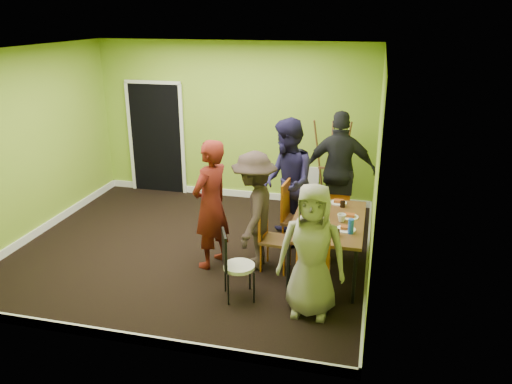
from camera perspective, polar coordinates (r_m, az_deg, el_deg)
ground at (r=7.38m, az=-7.19°, el=-6.38°), size 5.00×5.00×0.00m
room_walls at (r=7.05m, az=-7.59°, el=1.00°), size 5.04×4.54×2.82m
dining_table at (r=6.47m, az=8.26°, el=-3.58°), size 0.90×1.50×0.75m
chair_left_far at (r=7.04m, az=4.27°, el=-2.45°), size 0.47×0.46×1.03m
chair_left_near at (r=6.59m, az=1.66°, el=-4.73°), size 0.41×0.40×0.90m
chair_back_end at (r=7.79m, az=9.45°, el=0.36°), size 0.40×0.47×0.96m
chair_front_end at (r=5.86m, az=6.54°, el=-7.80°), size 0.42×0.43×0.97m
chair_bentwood at (r=5.94m, az=-2.54°, el=-7.98°), size 0.45×0.44×0.87m
easel at (r=8.52m, az=8.55°, el=2.90°), size 0.64×0.60×1.59m
plate_near_left at (r=6.85m, az=6.23°, el=-1.57°), size 0.23×0.23×0.01m
plate_near_right at (r=6.11m, az=5.31°, el=-4.30°), size 0.25×0.25×0.01m
plate_far_back at (r=7.02m, az=9.42°, el=-1.21°), size 0.23×0.23×0.01m
plate_far_front at (r=6.02m, az=7.45°, el=-4.78°), size 0.22×0.22×0.01m
plate_wall_back at (r=6.56m, az=10.63°, el=-2.81°), size 0.23×0.23×0.01m
plate_wall_front at (r=6.19m, az=10.23°, el=-4.22°), size 0.24×0.24×0.01m
thermos at (r=6.49m, az=7.53°, el=-1.83°), size 0.07×0.07×0.24m
blue_bottle at (r=6.07m, az=10.79°, el=-3.88°), size 0.07×0.07×0.18m
orange_bottle at (r=6.67m, az=7.71°, el=-1.91°), size 0.04×0.04×0.09m
glass_mid at (r=6.72m, az=7.46°, el=-1.74°), size 0.06×0.06×0.09m
glass_back at (r=6.87m, az=9.87°, el=-1.37°), size 0.07×0.07×0.08m
glass_front at (r=6.00m, az=9.28°, el=-4.61°), size 0.06×0.06×0.08m
cup_a at (r=6.34m, az=6.67°, el=-2.98°), size 0.13×0.13×0.11m
cup_b at (r=6.40m, az=9.76°, el=-2.93°), size 0.11×0.11×0.10m
person_standing at (r=6.56m, az=-5.18°, el=-1.44°), size 0.62×0.74×1.74m
person_left_far at (r=7.18m, az=3.56°, el=1.03°), size 0.98×1.10×1.87m
person_left_near at (r=6.51m, az=-0.20°, el=-2.23°), size 0.65×1.07×1.60m
person_back_end at (r=7.83m, az=9.55°, el=2.41°), size 1.13×0.56×1.86m
person_front_end at (r=5.56m, az=6.40°, el=-6.71°), size 0.76×0.50×1.55m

